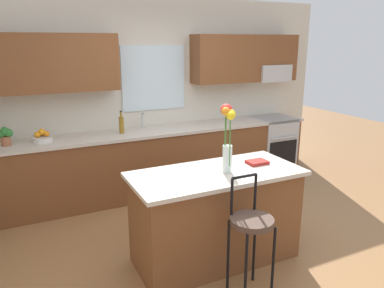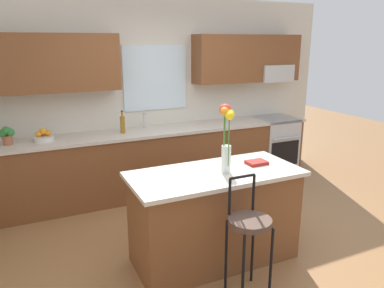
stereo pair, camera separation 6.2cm
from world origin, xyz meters
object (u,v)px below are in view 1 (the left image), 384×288
(kitchen_island, at_px, (216,216))
(cookbook, at_px, (257,162))
(bottle_olive_oil, at_px, (121,124))
(oven_range, at_px, (271,145))
(flower_vase, at_px, (228,132))
(fruit_bowl_oranges, at_px, (42,137))
(bar_stool_near, at_px, (251,226))
(potted_plant_small, at_px, (5,135))

(kitchen_island, distance_m, cookbook, 0.68)
(cookbook, distance_m, bottle_olive_oil, 2.04)
(kitchen_island, bearing_deg, oven_range, 41.54)
(oven_range, distance_m, flower_vase, 2.88)
(cookbook, height_order, fruit_bowl_oranges, fruit_bowl_oranges)
(bar_stool_near, bearing_deg, bottle_olive_oil, 99.06)
(flower_vase, bearing_deg, bar_stool_near, -98.67)
(flower_vase, bearing_deg, bottle_olive_oil, 103.94)
(cookbook, distance_m, fruit_bowl_oranges, 2.62)
(fruit_bowl_oranges, bearing_deg, cookbook, -44.68)
(bottle_olive_oil, bearing_deg, potted_plant_small, 180.00)
(kitchen_island, xyz_separation_m, cookbook, (0.48, 0.03, 0.47))
(bar_stool_near, relative_size, fruit_bowl_oranges, 4.34)
(bar_stool_near, height_order, potted_plant_small, potted_plant_small)
(bottle_olive_oil, bearing_deg, oven_range, -0.57)
(bottle_olive_oil, distance_m, potted_plant_small, 1.39)
(kitchen_island, relative_size, flower_vase, 2.55)
(kitchen_island, bearing_deg, cookbook, 3.55)
(cookbook, bearing_deg, kitchen_island, -176.45)
(fruit_bowl_oranges, xyz_separation_m, bottle_olive_oil, (0.99, -0.00, 0.07))
(bar_stool_near, relative_size, bottle_olive_oil, 3.44)
(flower_vase, bearing_deg, potted_plant_small, 134.21)
(flower_vase, relative_size, cookbook, 3.21)
(kitchen_island, height_order, fruit_bowl_oranges, fruit_bowl_oranges)
(flower_vase, xyz_separation_m, bottle_olive_oil, (-0.48, 1.92, -0.27))
(cookbook, bearing_deg, fruit_bowl_oranges, 135.32)
(fruit_bowl_oranges, distance_m, bottle_olive_oil, 0.99)
(potted_plant_small, bearing_deg, bottle_olive_oil, -0.00)
(cookbook, bearing_deg, bottle_olive_oil, 115.47)
(kitchen_island, xyz_separation_m, flower_vase, (0.08, -0.05, 0.84))
(oven_range, height_order, flower_vase, flower_vase)
(flower_vase, bearing_deg, kitchen_island, 151.11)
(cookbook, relative_size, potted_plant_small, 0.90)
(flower_vase, height_order, cookbook, flower_vase)
(bar_stool_near, distance_m, flower_vase, 0.87)
(oven_range, xyz_separation_m, kitchen_island, (-2.08, -1.85, 0.00))
(bar_stool_near, height_order, bottle_olive_oil, bottle_olive_oil)
(oven_range, relative_size, flower_vase, 1.44)
(oven_range, bearing_deg, flower_vase, -136.60)
(kitchen_island, distance_m, potted_plant_small, 2.65)
(bar_stool_near, relative_size, cookbook, 5.21)
(fruit_bowl_oranges, height_order, bottle_olive_oil, bottle_olive_oil)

